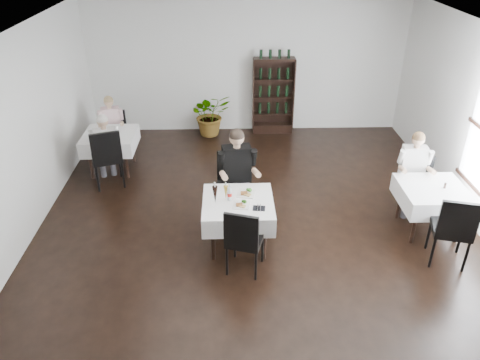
{
  "coord_description": "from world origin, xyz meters",
  "views": [
    {
      "loc": [
        -0.43,
        -5.78,
        4.35
      ],
      "look_at": [
        -0.27,
        0.2,
        1.01
      ],
      "focal_mm": 35.0,
      "sensor_mm": 36.0,
      "label": 1
    }
  ],
  "objects_px": {
    "main_table": "(238,209)",
    "wine_shelf": "(273,97)",
    "potted_tree": "(210,114)",
    "diner_main": "(238,170)"
  },
  "relations": [
    {
      "from": "main_table",
      "to": "wine_shelf",
      "type": "bearing_deg",
      "value": 78.22
    },
    {
      "from": "potted_tree",
      "to": "main_table",
      "type": "bearing_deg",
      "value": -82.88
    },
    {
      "from": "wine_shelf",
      "to": "potted_tree",
      "type": "bearing_deg",
      "value": -175.41
    },
    {
      "from": "wine_shelf",
      "to": "main_table",
      "type": "xyz_separation_m",
      "value": [
        -0.9,
        -4.31,
        -0.23
      ]
    },
    {
      "from": "potted_tree",
      "to": "diner_main",
      "type": "height_order",
      "value": "diner_main"
    },
    {
      "from": "wine_shelf",
      "to": "diner_main",
      "type": "distance_m",
      "value": 3.75
    },
    {
      "from": "wine_shelf",
      "to": "potted_tree",
      "type": "height_order",
      "value": "wine_shelf"
    },
    {
      "from": "wine_shelf",
      "to": "potted_tree",
      "type": "relative_size",
      "value": 1.8
    },
    {
      "from": "potted_tree",
      "to": "diner_main",
      "type": "relative_size",
      "value": 0.61
    },
    {
      "from": "wine_shelf",
      "to": "potted_tree",
      "type": "distance_m",
      "value": 1.47
    }
  ]
}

